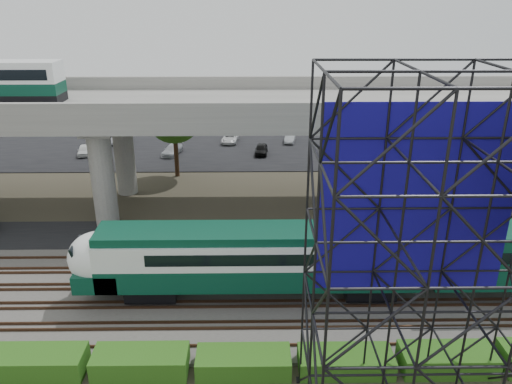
{
  "coord_description": "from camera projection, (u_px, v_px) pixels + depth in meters",
  "views": [
    {
      "loc": [
        1.35,
        -23.81,
        17.28
      ],
      "look_at": [
        1.75,
        6.0,
        5.37
      ],
      "focal_mm": 35.0,
      "sensor_mm": 36.0,
      "label": 1
    }
  ],
  "objects": [
    {
      "name": "parking_lot",
      "position": [
        238.0,
        147.0,
        60.06
      ],
      "size": [
        90.0,
        18.0,
        0.08
      ],
      "primitive_type": "cube",
      "color": "black",
      "rests_on": "ground"
    },
    {
      "name": "trees",
      "position": [
        177.0,
        145.0,
        41.39
      ],
      "size": [
        40.94,
        16.94,
        7.69
      ],
      "color": "#382314",
      "rests_on": "ground"
    },
    {
      "name": "rail_tracks",
      "position": [
        228.0,
        294.0,
        30.26
      ],
      "size": [
        90.0,
        9.52,
        0.16
      ],
      "color": "#472D1E",
      "rests_on": "ballast_bed"
    },
    {
      "name": "ballast_bed",
      "position": [
        228.0,
        297.0,
        30.32
      ],
      "size": [
        90.0,
        12.0,
        0.2
      ],
      "primitive_type": "cube",
      "color": "slate",
      "rests_on": "ground"
    },
    {
      "name": "overpass",
      "position": [
        215.0,
        114.0,
        40.29
      ],
      "size": [
        80.0,
        12.0,
        12.4
      ],
      "color": "#9E9B93",
      "rests_on": "ground"
    },
    {
      "name": "service_road",
      "position": [
        232.0,
        235.0,
        38.24
      ],
      "size": [
        90.0,
        5.0,
        0.08
      ],
      "primitive_type": "cube",
      "color": "black",
      "rests_on": "ground"
    },
    {
      "name": "hedge_strip",
      "position": [
        244.0,
        362.0,
        24.31
      ],
      "size": [
        34.6,
        1.8,
        1.2
      ],
      "color": "#265012",
      "rests_on": "ground"
    },
    {
      "name": "harbor_water",
      "position": [
        241.0,
        108.0,
        80.49
      ],
      "size": [
        140.0,
        40.0,
        0.03
      ],
      "primitive_type": "cube",
      "color": "#486677",
      "rests_on": "ground"
    },
    {
      "name": "commuter_train",
      "position": [
        297.0,
        256.0,
        29.34
      ],
      "size": [
        29.3,
        3.06,
        4.3
      ],
      "color": "black",
      "rests_on": "rail_tracks"
    },
    {
      "name": "parked_cars",
      "position": [
        250.0,
        143.0,
        59.61
      ],
      "size": [
        36.19,
        9.42,
        1.23
      ],
      "color": "white",
      "rests_on": "parking_lot"
    },
    {
      "name": "scaffold_tower",
      "position": [
        436.0,
        278.0,
        18.42
      ],
      "size": [
        9.36,
        6.36,
        15.0
      ],
      "color": "black",
      "rests_on": "ground"
    },
    {
      "name": "ground",
      "position": [
        227.0,
        318.0,
        28.5
      ],
      "size": [
        140.0,
        140.0,
        0.0
      ],
      "primitive_type": "plane",
      "color": "#474233",
      "rests_on": "ground"
    }
  ]
}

